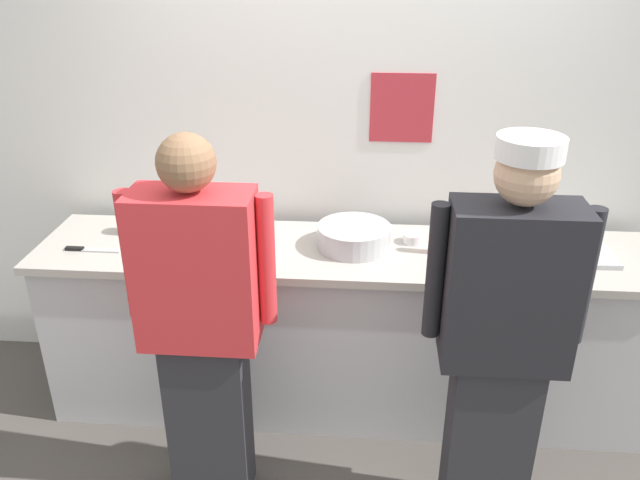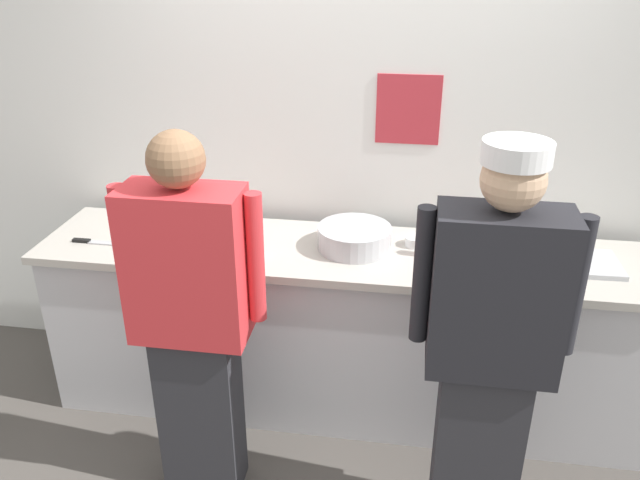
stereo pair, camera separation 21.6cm
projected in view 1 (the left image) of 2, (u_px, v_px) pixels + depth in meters
ground_plane at (339, 443)px, 3.24m from camera, size 9.00×9.00×0.00m
wall_back at (350, 146)px, 3.39m from camera, size 4.81×0.11×2.65m
prep_counter at (344, 328)px, 3.35m from camera, size 3.07×0.64×0.93m
chef_near_left at (201, 323)px, 2.61m from camera, size 0.62×0.24×1.70m
chef_center at (503, 338)px, 2.47m from camera, size 0.62×0.24×1.73m
plate_stack_front at (475, 249)px, 3.09m from camera, size 0.22×0.22×0.06m
plate_stack_rear at (183, 238)px, 3.16m from camera, size 0.22×0.22×0.10m
mixing_bowl_steel at (354, 236)px, 3.15m from camera, size 0.36×0.36×0.11m
sheet_tray at (570, 254)px, 3.08m from camera, size 0.41×0.30×0.02m
squeeze_bottle_primary at (513, 250)px, 2.92m from camera, size 0.05×0.05×0.20m
squeeze_bottle_secondary at (439, 234)px, 3.07m from camera, size 0.05×0.05×0.21m
ramekin_yellow_sauce at (254, 254)px, 3.06m from camera, size 0.09×0.09×0.04m
ramekin_green_sauce at (413, 238)px, 3.21m from camera, size 0.10×0.10×0.05m
ramekin_red_sauce at (152, 234)px, 3.25m from camera, size 0.09×0.09×0.04m
deli_cup at (128, 223)px, 3.30m from camera, size 0.09×0.09×0.11m
chefs_knife at (88, 249)px, 3.14m from camera, size 0.27×0.03×0.02m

